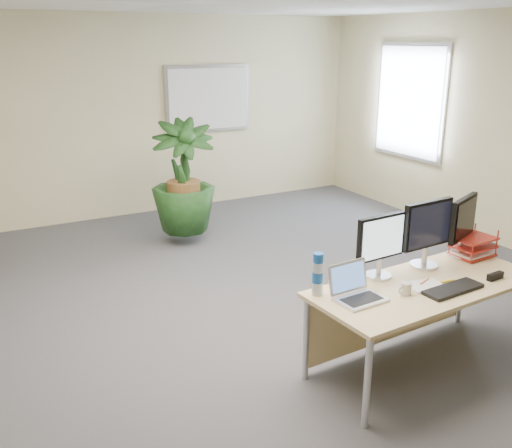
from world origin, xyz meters
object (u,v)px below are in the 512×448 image
desk (415,297)px  monitor_left (381,242)px  laptop (355,290)px  floor_plant (183,182)px  monitor_right (427,230)px

desk → monitor_left: 0.50m
monitor_left → laptop: (-0.38, -0.21, -0.22)m
desk → floor_plant: size_ratio=1.20×
floor_plant → monitor_left: size_ratio=3.14×
desk → monitor_left: bearing=141.9°
desk → monitor_right: size_ratio=3.42×
desk → laptop: size_ratio=5.33×
floor_plant → monitor_right: (0.73, -3.19, 0.23)m
desk → laptop: 0.63m
desk → monitor_left: size_ratio=3.78×
laptop → desk: bearing=3.5°
laptop → monitor_right: bearing=13.3°
desk → laptop: bearing=-176.5°
floor_plant → laptop: size_ratio=4.43×
floor_plant → desk: bearing=-81.5°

